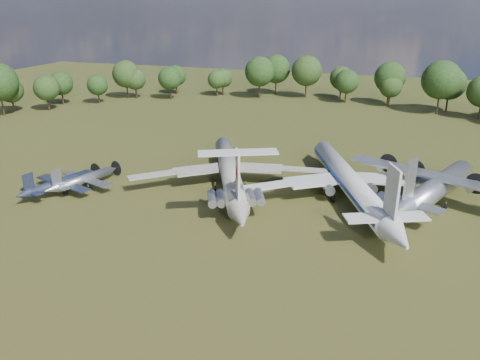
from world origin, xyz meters
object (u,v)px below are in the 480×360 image
(small_prop_west, at_px, (60,185))
(small_prop_northwest, at_px, (84,181))
(il62_airliner, at_px, (229,175))
(person_on_il62, at_px, (236,184))
(an12_transport, at_px, (436,191))
(tu104_jet, at_px, (349,185))

(small_prop_west, relative_size, small_prop_northwest, 1.06)
(il62_airliner, distance_m, person_on_il62, 13.00)
(small_prop_northwest, bearing_deg, small_prop_west, -111.00)
(an12_transport, height_order, person_on_il62, person_on_il62)
(person_on_il62, bearing_deg, small_prop_west, -4.91)
(an12_transport, bearing_deg, person_on_il62, -128.47)
(an12_transport, bearing_deg, tu104_jet, -145.88)
(small_prop_west, relative_size, person_on_il62, 9.06)
(il62_airliner, xyz_separation_m, an12_transport, (34.11, 3.63, -0.00))
(small_prop_west, xyz_separation_m, person_on_il62, (31.94, 0.18, 4.19))
(tu104_jet, bearing_deg, person_on_il62, -163.75)
(small_prop_northwest, distance_m, person_on_il62, 29.86)
(small_prop_west, xyz_separation_m, small_prop_northwest, (2.54, 3.18, -0.07))
(tu104_jet, distance_m, small_prop_northwest, 45.83)
(il62_airliner, bearing_deg, an12_transport, -18.22)
(il62_airliner, relative_size, small_prop_west, 2.67)
(small_prop_northwest, bearing_deg, il62_airliner, 36.94)
(tu104_jet, distance_m, person_on_il62, 20.16)
(tu104_jet, distance_m, small_prop_west, 49.05)
(an12_transport, bearing_deg, il62_airliner, -149.98)
(tu104_jet, xyz_separation_m, an12_transport, (13.55, 2.43, -0.18))
(tu104_jet, bearing_deg, small_prop_northwest, 168.95)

